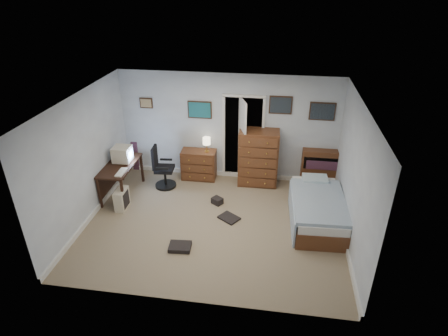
# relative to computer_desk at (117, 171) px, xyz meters

# --- Properties ---
(floor) EXTENTS (5.00, 4.00, 0.02)m
(floor) POSITION_rel_computer_desk_xyz_m (2.29, -0.82, -0.57)
(floor) COLOR gray
(floor) RESTS_ON ground
(computer_desk) EXTENTS (0.60, 1.27, 0.73)m
(computer_desk) POSITION_rel_computer_desk_xyz_m (0.00, 0.00, 0.00)
(computer_desk) COLOR black
(computer_desk) RESTS_ON floor
(crt_monitor) EXTENTS (0.38, 0.35, 0.35)m
(crt_monitor) POSITION_rel_computer_desk_xyz_m (0.11, 0.15, 0.35)
(crt_monitor) COLOR beige
(crt_monitor) RESTS_ON computer_desk
(keyboard) EXTENTS (0.15, 0.39, 0.02)m
(keyboard) POSITION_rel_computer_desk_xyz_m (0.27, -0.35, 0.18)
(keyboard) COLOR beige
(keyboard) RESTS_ON computer_desk
(pc_tower) EXTENTS (0.21, 0.41, 0.44)m
(pc_tower) POSITION_rel_computer_desk_xyz_m (0.29, -0.55, -0.34)
(pc_tower) COLOR beige
(pc_tower) RESTS_ON floor
(office_chair) EXTENTS (0.52, 0.52, 0.99)m
(office_chair) POSITION_rel_computer_desk_xyz_m (0.88, 0.45, -0.18)
(office_chair) COLOR black
(office_chair) RESTS_ON floor
(media_stack) EXTENTS (0.15, 0.15, 0.74)m
(media_stack) POSITION_rel_computer_desk_xyz_m (-0.03, 1.21, -0.19)
(media_stack) COLOR maroon
(media_stack) RESTS_ON floor
(low_dresser) EXTENTS (0.81, 0.42, 0.72)m
(low_dresser) POSITION_rel_computer_desk_xyz_m (1.62, 0.96, -0.20)
(low_dresser) COLOR brown
(low_dresser) RESTS_ON floor
(table_lamp) EXTENTS (0.18, 0.18, 0.35)m
(table_lamp) POSITION_rel_computer_desk_xyz_m (1.82, 0.96, 0.41)
(table_lamp) COLOR gold
(table_lamp) RESTS_ON low_dresser
(doorway) EXTENTS (0.96, 1.12, 2.05)m
(doorway) POSITION_rel_computer_desk_xyz_m (2.63, 1.45, 0.44)
(doorway) COLOR black
(doorway) RESTS_ON floor
(tall_dresser) EXTENTS (0.91, 0.55, 1.31)m
(tall_dresser) POSITION_rel_computer_desk_xyz_m (3.02, 0.93, 0.09)
(tall_dresser) COLOR brown
(tall_dresser) RESTS_ON floor
(headboard_bookcase) EXTENTS (0.97, 0.25, 0.87)m
(headboard_bookcase) POSITION_rel_computer_desk_xyz_m (4.49, 1.05, -0.10)
(headboard_bookcase) COLOR brown
(headboard_bookcase) RESTS_ON floor
(bed) EXTENTS (1.08, 1.91, 0.61)m
(bed) POSITION_rel_computer_desk_xyz_m (4.27, -0.43, -0.27)
(bed) COLOR brown
(bed) RESTS_ON floor
(wall_posters) EXTENTS (4.38, 0.04, 0.60)m
(wall_posters) POSITION_rel_computer_desk_xyz_m (2.86, 1.16, 1.18)
(wall_posters) COLOR #331E11
(wall_posters) RESTS_ON floor
(floor_clutter) EXTENTS (1.20, 1.85, 0.14)m
(floor_clutter) POSITION_rel_computer_desk_xyz_m (2.11, -0.97, -0.52)
(floor_clutter) COLOR black
(floor_clutter) RESTS_ON floor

